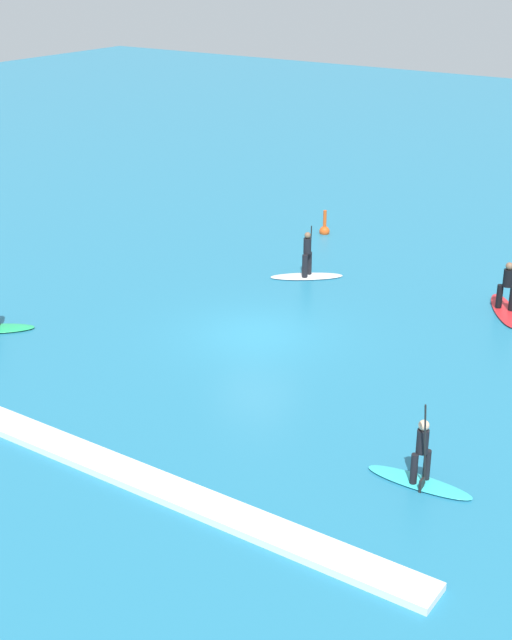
{
  "coord_description": "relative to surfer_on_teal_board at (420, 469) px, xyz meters",
  "views": [
    {
      "loc": [
        14.81,
        -21.84,
        11.73
      ],
      "look_at": [
        0.0,
        0.0,
        0.5
      ],
      "focal_mm": 50.59,
      "sensor_mm": 36.0,
      "label": 1
    }
  ],
  "objects": [
    {
      "name": "surfer_on_white_board",
      "position": [
        -9.36,
        10.42,
        0.02
      ],
      "size": [
        2.61,
        2.28,
        2.0
      ],
      "rotation": [
        0.0,
        0.0,
        0.67
      ],
      "color": "white",
      "rests_on": "ground_plane"
    },
    {
      "name": "ground_plane",
      "position": [
        -7.97,
        4.98,
        -0.42
      ],
      "size": [
        120.0,
        120.0,
        0.0
      ],
      "primitive_type": "plane",
      "color": "teal",
      "rests_on": "ground"
    },
    {
      "name": "marker_buoy",
      "position": [
        -11.52,
        15.45,
        -0.22
      ],
      "size": [
        0.44,
        0.44,
        1.14
      ],
      "color": "#E55119",
      "rests_on": "ground_plane"
    },
    {
      "name": "surfer_on_red_board",
      "position": [
        -2.04,
        11.3,
        -0.02
      ],
      "size": [
        2.17,
        2.97,
        1.77
      ],
      "rotation": [
        0.0,
        0.0,
        2.11
      ],
      "color": "red",
      "rests_on": "ground_plane"
    },
    {
      "name": "surfer_on_teal_board",
      "position": [
        0.0,
        0.0,
        0.0
      ],
      "size": [
        2.61,
        0.8,
        2.33
      ],
      "rotation": [
        0.0,
        0.0,
        0.04
      ],
      "color": "#33C6CC",
      "rests_on": "ground_plane"
    },
    {
      "name": "wave_crest",
      "position": [
        -7.97,
        -3.57,
        -0.33
      ],
      "size": [
        19.94,
        0.9,
        0.18
      ],
      "primitive_type": "cube",
      "color": "white",
      "rests_on": "ground_plane"
    }
  ]
}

